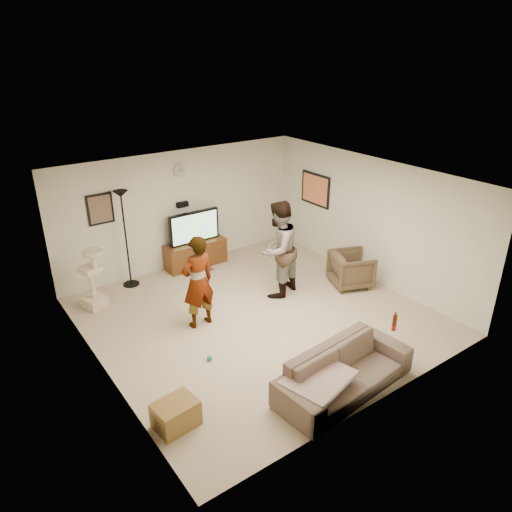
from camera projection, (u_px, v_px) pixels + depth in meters
floor at (258, 317)px, 8.55m from camera, size 5.50×5.50×0.02m
ceiling at (258, 179)px, 7.51m from camera, size 5.50×5.50×0.02m
wall_back at (182, 210)px, 10.07m from camera, size 5.50×0.04×2.50m
wall_front at (385, 324)px, 5.99m from camera, size 5.50×0.04×2.50m
wall_left at (96, 299)px, 6.57m from camera, size 0.04×5.50×2.50m
wall_right at (370, 220)px, 9.49m from camera, size 0.04×5.50×2.50m
wall_clock at (180, 170)px, 9.70m from camera, size 0.26×0.04×0.26m
wall_speaker at (182, 204)px, 9.97m from camera, size 0.25×0.10×0.10m
picture_back at (100, 209)px, 9.01m from camera, size 0.42×0.03×0.52m
picture_right at (315, 189)px, 10.56m from camera, size 0.03×0.78×0.62m
tv_stand at (196, 254)px, 10.36m from camera, size 1.34×0.45×0.56m
console_box at (203, 271)px, 10.14m from camera, size 0.40×0.30×0.07m
tv at (194, 227)px, 10.11m from camera, size 1.15×0.08×0.68m
tv_screen at (195, 228)px, 10.08m from camera, size 1.05×0.01×0.60m
floor_lamp at (126, 240)px, 9.25m from camera, size 0.32×0.32×1.96m
cat_tree at (91, 280)px, 8.61m from camera, size 0.46×0.46×1.13m
person_left at (198, 282)px, 7.96m from camera, size 0.62×0.42×1.64m
person_right at (278, 249)px, 8.93m from camera, size 1.09×0.97×1.87m
sofa at (345, 371)px, 6.62m from camera, size 2.18×1.00×0.62m
throw_blanket at (319, 378)px, 6.32m from camera, size 1.04×0.90×0.06m
beer_bottle at (394, 323)px, 6.96m from camera, size 0.06×0.06×0.25m
armchair at (351, 269)px, 9.50m from camera, size 0.99×0.98×0.70m
side_table at (176, 414)px, 6.04m from camera, size 0.58×0.46×0.36m
toy_ball at (210, 358)px, 7.34m from camera, size 0.08×0.08×0.08m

